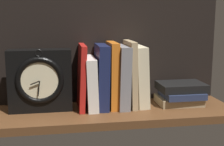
{
  "coord_description": "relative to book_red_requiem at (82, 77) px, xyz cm",
  "views": [
    {
      "loc": [
        -17.88,
        -99.78,
        31.07
      ],
      "look_at": [
        -0.11,
        3.64,
        11.59
      ],
      "focal_mm": 51.06,
      "sensor_mm": 36.0,
      "label": 1
    }
  ],
  "objects": [
    {
      "name": "book_stack_side",
      "position": [
        34.29,
        -1.15,
        -6.81
      ],
      "size": [
        16.15,
        12.9,
        7.5
      ],
      "color": "#9E8966",
      "rests_on": "ground_plane"
    },
    {
      "name": "back_panel",
      "position": [
        10.31,
        8.42,
        9.36
      ],
      "size": [
        79.93,
        1.2,
        39.99
      ],
      "primitive_type": "cube",
      "color": "black",
      "rests_on": "ground_plane"
    },
    {
      "name": "book_white_catcher",
      "position": [
        2.87,
        0.0,
        -2.12
      ],
      "size": [
        3.89,
        15.65,
        17.13
      ],
      "primitive_type": "cube",
      "rotation": [
        0.0,
        -0.03,
        0.0
      ],
      "color": "silver",
      "rests_on": "ground_plane"
    },
    {
      "name": "book_cream_twain",
      "position": [
        19.67,
        0.0,
        -0.41
      ],
      "size": [
        4.67,
        12.57,
        20.6
      ],
      "primitive_type": "cube",
      "rotation": [
        0.0,
        -0.05,
        0.0
      ],
      "color": "beige",
      "rests_on": "ground_plane"
    },
    {
      "name": "book_navy_bierce",
      "position": [
        6.66,
        0.0,
        -0.07
      ],
      "size": [
        4.11,
        14.31,
        21.21
      ],
      "primitive_type": "cube",
      "rotation": [
        0.0,
        0.02,
        0.0
      ],
      "color": "#192147",
      "rests_on": "ground_plane"
    },
    {
      "name": "ground_plane",
      "position": [
        10.31,
        -3.64,
        -11.89
      ],
      "size": [
        79.93,
        25.32,
        2.5
      ],
      "primitive_type": "cube",
      "color": "brown"
    },
    {
      "name": "book_gray_chess",
      "position": [
        13.5,
        0.0,
        -0.27
      ],
      "size": [
        4.06,
        14.94,
        20.82
      ],
      "primitive_type": "cube",
      "rotation": [
        0.0,
        0.02,
        0.0
      ],
      "color": "gray",
      "rests_on": "ground_plane"
    },
    {
      "name": "book_orange_pandolfini",
      "position": [
        10.09,
        0.0,
        0.32
      ],
      "size": [
        2.91,
        12.79,
        21.95
      ],
      "primitive_type": "cube",
      "rotation": [
        0.0,
        0.01,
        0.0
      ],
      "color": "orange",
      "rests_on": "ground_plane"
    },
    {
      "name": "framed_clock",
      "position": [
        -13.39,
        -1.1,
        -0.52
      ],
      "size": [
        20.02,
        7.82,
        20.39
      ],
      "color": "black",
      "rests_on": "ground_plane"
    },
    {
      "name": "book_tan_shortstories",
      "position": [
        16.55,
        0.0,
        0.49
      ],
      "size": [
        2.5,
        13.78,
        22.3
      ],
      "primitive_type": "cube",
      "rotation": [
        0.0,
        -0.03,
        0.0
      ],
      "color": "tan",
      "rests_on": "ground_plane"
    },
    {
      "name": "book_red_requiem",
      "position": [
        0.0,
        0.0,
        0.0
      ],
      "size": [
        2.77,
        14.57,
        21.33
      ],
      "primitive_type": "cube",
      "rotation": [
        0.0,
        0.05,
        0.0
      ],
      "color": "red",
      "rests_on": "ground_plane"
    }
  ]
}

